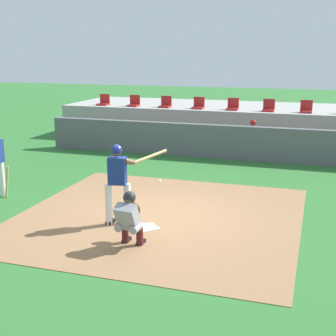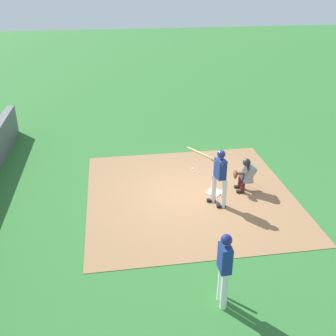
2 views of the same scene
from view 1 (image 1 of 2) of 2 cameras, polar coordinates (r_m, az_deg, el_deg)
ground_plane at (r=11.04m, az=-1.11°, el=-5.88°), size 80.00×80.00×0.00m
dirt_infield at (r=11.04m, az=-1.11°, el=-5.85°), size 6.40×6.40×0.01m
home_plate at (r=10.33m, az=-2.56°, el=-7.18°), size 0.62×0.62×0.02m
batter_at_plate at (r=10.34m, az=-5.96°, el=-1.32°), size 1.14×1.01×1.80m
catcher_crouched at (r=9.27m, az=-4.65°, el=-5.87°), size 0.50×2.06×1.13m
dugout_wall at (r=16.97m, az=5.99°, el=3.19°), size 13.00×0.30×1.20m
dugout_bench at (r=18.00m, az=6.62°, el=2.58°), size 11.80×0.44×0.45m
dugout_player_0 at (r=17.59m, az=10.11°, el=3.68°), size 0.49×0.70×1.30m
stands_platform at (r=21.22m, az=8.47°, el=5.55°), size 15.00×4.40×1.40m
stadium_seat_0 at (r=21.39m, az=-7.75°, el=7.89°), size 0.46×0.46×0.48m
stadium_seat_1 at (r=20.81m, az=-4.12°, el=7.82°), size 0.46×0.46×0.48m
stadium_seat_2 at (r=20.32m, az=-0.30°, el=7.71°), size 0.46×0.46×0.48m
stadium_seat_3 at (r=19.92m, az=3.69°, el=7.55°), size 0.46×0.46×0.48m
stadium_seat_4 at (r=19.62m, az=7.82°, el=7.36°), size 0.46×0.46×0.48m
stadium_seat_5 at (r=19.43m, az=12.04°, el=7.11°), size 0.46×0.46×0.48m
stadium_seat_6 at (r=19.34m, az=16.33°, el=6.83°), size 0.46×0.46×0.48m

